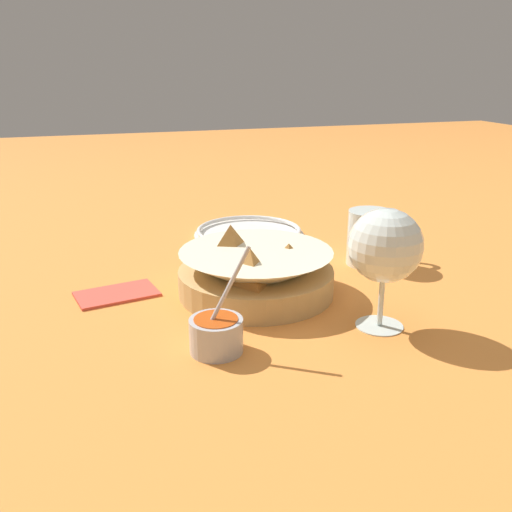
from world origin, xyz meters
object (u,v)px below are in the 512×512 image
(food_basket, at_px, (255,273))
(beer_mug, at_px, (370,239))
(wine_glass, at_px, (385,249))
(sauce_cup, at_px, (216,333))
(side_plate, at_px, (249,232))

(food_basket, xyz_separation_m, beer_mug, (0.22, 0.06, 0.01))
(food_basket, bearing_deg, beer_mug, 16.36)
(wine_glass, bearing_deg, sauce_cup, -179.72)
(beer_mug, bearing_deg, side_plate, 124.27)
(sauce_cup, bearing_deg, wine_glass, 0.28)
(beer_mug, relative_size, side_plate, 0.52)
(beer_mug, distance_m, side_plate, 0.26)
(food_basket, relative_size, sauce_cup, 1.78)
(wine_glass, height_order, beer_mug, wine_glass)
(food_basket, xyz_separation_m, side_plate, (0.08, 0.28, -0.02))
(beer_mug, bearing_deg, wine_glass, -115.08)
(sauce_cup, distance_m, side_plate, 0.46)
(beer_mug, height_order, side_plate, beer_mug)
(wine_glass, bearing_deg, beer_mug, 64.92)
(sauce_cup, relative_size, wine_glass, 0.81)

